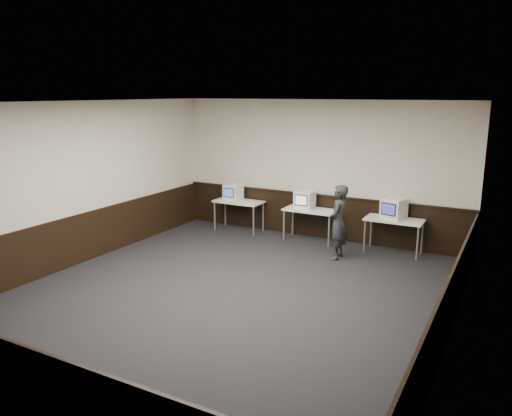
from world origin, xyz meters
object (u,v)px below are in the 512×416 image
at_px(desk_center, 310,212).
at_px(desk_right, 394,222).
at_px(emac_center, 305,199).
at_px(desk_left, 239,204).
at_px(person, 338,222).
at_px(emac_left, 233,192).
at_px(emac_right, 394,208).

relative_size(desk_center, desk_right, 1.00).
distance_m(desk_center, desk_right, 1.90).
height_order(desk_right, emac_center, emac_center).
bearing_deg(desk_left, person, -17.41).
bearing_deg(desk_center, emac_left, 178.86).
height_order(desk_left, emac_right, emac_right).
bearing_deg(desk_center, desk_left, 180.00).
height_order(emac_right, person, person).
xyz_separation_m(emac_center, person, (1.14, -0.95, -0.18)).
bearing_deg(desk_right, desk_left, 180.00).
relative_size(desk_right, emac_right, 2.16).
xyz_separation_m(emac_left, emac_right, (3.95, -0.02, 0.03)).
distance_m(desk_right, emac_left, 3.99).
bearing_deg(desk_left, desk_right, 0.00).
distance_m(desk_right, person, 1.30).
bearing_deg(desk_left, emac_center, 1.49).
height_order(emac_center, emac_right, emac_right).
distance_m(desk_right, emac_center, 2.09).
xyz_separation_m(desk_center, emac_right, (1.87, 0.03, 0.29)).
height_order(desk_left, desk_right, same).
distance_m(desk_center, emac_left, 2.10).
relative_size(desk_right, person, 0.78).
bearing_deg(emac_center, person, -40.55).
distance_m(desk_center, emac_center, 0.33).
xyz_separation_m(desk_left, desk_center, (1.90, 0.00, 0.00)).
xyz_separation_m(desk_center, emac_center, (-0.17, 0.05, 0.28)).
bearing_deg(desk_right, desk_center, 180.00).
bearing_deg(desk_right, person, -135.93).
height_order(emac_left, emac_right, emac_right).
xyz_separation_m(desk_right, emac_left, (-3.98, 0.04, 0.26)).
distance_m(desk_left, emac_left, 0.32).
bearing_deg(emac_left, person, -15.26).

